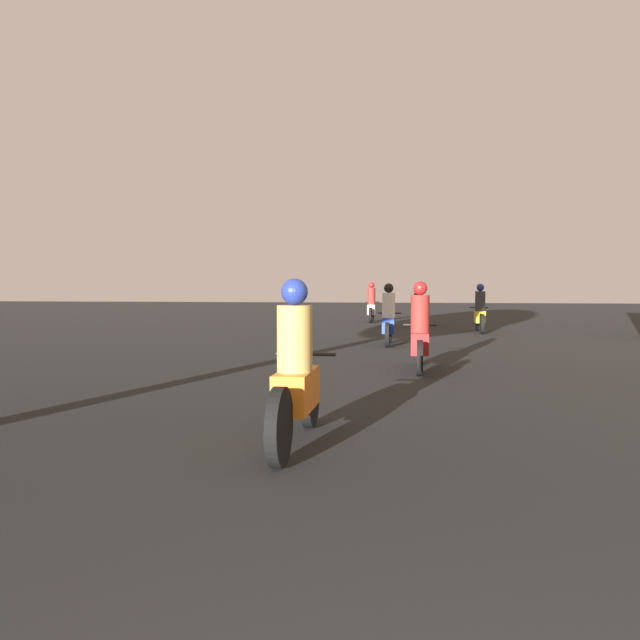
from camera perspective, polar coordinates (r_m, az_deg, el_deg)
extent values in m
cylinder|color=black|center=(6.49, -0.91, -6.95)|extent=(0.10, 0.65, 0.65)
cylinder|color=black|center=(5.09, -3.74, -9.73)|extent=(0.10, 0.65, 0.65)
cube|color=orange|center=(5.75, -2.15, -6.41)|extent=(0.30, 0.85, 0.36)
cylinder|color=black|center=(6.17, -1.32, -3.14)|extent=(0.60, 0.04, 0.04)
cylinder|color=#B28E47|center=(5.61, -2.33, -1.71)|extent=(0.32, 0.32, 0.60)
sphere|color=navy|center=(5.59, -2.34, 2.59)|extent=(0.24, 0.24, 0.24)
cylinder|color=black|center=(11.76, 9.09, -2.66)|extent=(0.10, 0.59, 0.59)
cylinder|color=black|center=(10.33, 9.12, -3.44)|extent=(0.10, 0.59, 0.59)
cube|color=red|center=(11.03, 9.11, -2.07)|extent=(0.30, 0.91, 0.37)
cylinder|color=black|center=(11.47, 9.12, -0.45)|extent=(0.60, 0.04, 0.04)
cylinder|color=maroon|center=(10.90, 9.14, 0.55)|extent=(0.32, 0.32, 0.65)
sphere|color=#A51919|center=(10.89, 9.16, 2.89)|extent=(0.24, 0.24, 0.24)
cylinder|color=black|center=(16.43, 6.39, -1.03)|extent=(0.10, 0.60, 0.60)
cylinder|color=black|center=(15.17, 6.18, -1.35)|extent=(0.10, 0.60, 0.60)
cube|color=#1E389E|center=(15.79, 6.29, -0.49)|extent=(0.30, 0.77, 0.39)
cylinder|color=black|center=(16.18, 6.37, 0.63)|extent=(0.60, 0.04, 0.04)
cylinder|color=silver|center=(15.69, 6.29, 1.34)|extent=(0.32, 0.32, 0.62)
sphere|color=black|center=(15.68, 6.30, 2.92)|extent=(0.24, 0.24, 0.24)
cylinder|color=black|center=(21.35, 14.22, -0.14)|extent=(0.10, 0.64, 0.64)
cylinder|color=black|center=(20.01, 14.58, -0.34)|extent=(0.10, 0.64, 0.64)
cube|color=gold|center=(20.67, 14.40, 0.28)|extent=(0.30, 0.77, 0.37)
cylinder|color=black|center=(21.10, 14.29, 1.11)|extent=(0.60, 0.04, 0.04)
cylinder|color=#2D2D33|center=(20.58, 14.44, 1.68)|extent=(0.32, 0.32, 0.64)
sphere|color=navy|center=(20.57, 14.45, 2.90)|extent=(0.24, 0.24, 0.24)
cylinder|color=black|center=(24.02, 8.94, 0.21)|extent=(0.10, 0.60, 0.60)
cylinder|color=black|center=(22.58, 8.95, 0.03)|extent=(0.10, 0.60, 0.60)
cube|color=#1E6B33|center=(23.29, 8.95, 0.55)|extent=(0.30, 0.87, 0.35)
cylinder|color=black|center=(23.75, 8.95, 1.26)|extent=(0.60, 0.04, 0.04)
cylinder|color=#4C514C|center=(23.19, 8.96, 1.71)|extent=(0.32, 0.32, 0.60)
sphere|color=#A51919|center=(23.18, 8.97, 2.75)|extent=(0.24, 0.24, 0.24)
cylinder|color=black|center=(26.83, 4.84, 0.56)|extent=(0.10, 0.63, 0.63)
cylinder|color=black|center=(25.54, 4.63, 0.44)|extent=(0.10, 0.63, 0.63)
cube|color=silver|center=(26.18, 4.74, 0.95)|extent=(0.30, 0.88, 0.41)
cylinder|color=black|center=(26.59, 4.81, 1.65)|extent=(0.60, 0.04, 0.04)
cylinder|color=maroon|center=(26.08, 4.73, 2.17)|extent=(0.32, 0.32, 0.70)
sphere|color=#A51919|center=(26.08, 4.73, 3.20)|extent=(0.24, 0.24, 0.24)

